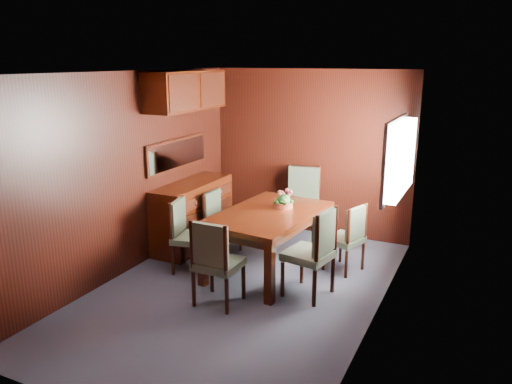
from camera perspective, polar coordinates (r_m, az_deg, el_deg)
The scene contains 11 objects.
ground at distance 5.75m, azimuth -1.83°, elevation -11.14°, with size 4.50×4.50×0.00m, color #3C4152.
room_shell at distance 5.58m, azimuth -1.35°, elevation 5.69°, with size 3.06×4.52×2.41m.
sideboard at distance 6.98m, azimuth -7.22°, elevation -2.50°, with size 0.48×1.40×0.90m, color #351206.
dining_table at distance 6.01m, azimuth 1.46°, elevation -3.24°, with size 1.17×1.71×0.76m.
chair_left_near at distance 6.14m, azimuth -8.00°, elevation -4.46°, with size 0.49×0.51×0.90m.
chair_left_far at distance 6.67m, azimuth -4.31°, elevation -3.03°, with size 0.40×0.41×0.85m.
chair_right_near at distance 5.43m, azimuth 6.75°, elevation -6.39°, with size 0.54×0.55×1.01m.
chair_right_far at distance 6.15m, azimuth 10.56°, elevation -4.82°, with size 0.50×0.51×0.85m.
chair_head at distance 5.22m, azimuth -4.73°, elevation -7.57°, with size 0.46×0.44×0.96m.
chair_foot at distance 7.25m, azimuth 5.31°, elevation -0.71°, with size 0.57×0.56×1.05m.
flower_centerpiece at distance 6.11m, azimuth 3.16°, elevation -0.76°, with size 0.25×0.25×0.25m.
Camera 1 is at (2.39, -4.58, 2.53)m, focal length 35.00 mm.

